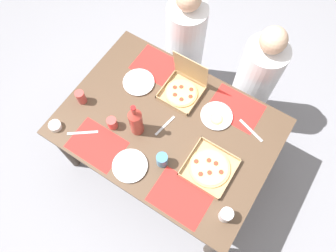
# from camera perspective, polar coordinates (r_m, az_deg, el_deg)

# --- Properties ---
(ground_plane) EXTENTS (6.00, 6.00, 0.00)m
(ground_plane) POSITION_cam_1_polar(r_m,az_deg,el_deg) (2.88, 0.00, -5.95)
(ground_plane) COLOR gray
(dining_table) EXTENTS (1.46, 1.05, 0.72)m
(dining_table) POSITION_cam_1_polar(r_m,az_deg,el_deg) (2.30, 0.00, -1.01)
(dining_table) COLOR #3F3328
(dining_table) RESTS_ON ground_plane
(placemat_near_left) EXTENTS (0.36, 0.26, 0.00)m
(placemat_near_left) POSITION_cam_1_polar(r_m,az_deg,el_deg) (2.21, -12.53, -3.25)
(placemat_near_left) COLOR red
(placemat_near_left) RESTS_ON dining_table
(placemat_near_right) EXTENTS (0.36, 0.26, 0.00)m
(placemat_near_right) POSITION_cam_1_polar(r_m,az_deg,el_deg) (2.06, 2.17, -12.57)
(placemat_near_right) COLOR red
(placemat_near_right) RESTS_ON dining_table
(placemat_far_left) EXTENTS (0.36, 0.26, 0.00)m
(placemat_far_left) POSITION_cam_1_polar(r_m,az_deg,el_deg) (2.45, -1.80, 10.52)
(placemat_far_left) COLOR red
(placemat_far_left) RESTS_ON dining_table
(placemat_far_right) EXTENTS (0.36, 0.26, 0.00)m
(placemat_far_right) POSITION_cam_1_polar(r_m,az_deg,el_deg) (2.32, 11.92, 3.11)
(placemat_far_right) COLOR red
(placemat_far_right) RESTS_ON dining_table
(pizza_box_corner_left) EXTENTS (0.30, 0.30, 0.04)m
(pizza_box_corner_left) POSITION_cam_1_polar(r_m,az_deg,el_deg) (2.11, 7.37, -7.34)
(pizza_box_corner_left) COLOR tan
(pizza_box_corner_left) RESTS_ON dining_table
(pizza_box_corner_right) EXTENTS (0.27, 0.27, 0.30)m
(pizza_box_corner_right) POSITION_cam_1_polar(r_m,az_deg,el_deg) (2.30, 2.71, 6.80)
(pizza_box_corner_right) COLOR tan
(pizza_box_corner_right) RESTS_ON dining_table
(plate_near_left) EXTENTS (0.23, 0.23, 0.02)m
(plate_near_left) POSITION_cam_1_polar(r_m,az_deg,el_deg) (2.11, -6.77, -7.04)
(plate_near_left) COLOR white
(plate_near_left) RESTS_ON dining_table
(plate_far_right) EXTENTS (0.22, 0.22, 0.03)m
(plate_far_right) POSITION_cam_1_polar(r_m,az_deg,el_deg) (2.26, 8.60, 1.72)
(plate_far_right) COLOR white
(plate_far_right) RESTS_ON dining_table
(plate_middle) EXTENTS (0.23, 0.23, 0.02)m
(plate_middle) POSITION_cam_1_polar(r_m,az_deg,el_deg) (2.38, -5.23, 7.72)
(plate_middle) COLOR white
(plate_middle) RESTS_ON dining_table
(soda_bottle) EXTENTS (0.09, 0.09, 0.32)m
(soda_bottle) POSITION_cam_1_polar(r_m,az_deg,el_deg) (2.09, -5.71, 0.86)
(soda_bottle) COLOR #B2382D
(soda_bottle) RESTS_ON dining_table
(cup_dark) EXTENTS (0.06, 0.06, 0.11)m
(cup_dark) POSITION_cam_1_polar(r_m,az_deg,el_deg) (2.33, -15.21, 4.98)
(cup_dark) COLOR #BF4742
(cup_dark) RESTS_ON dining_table
(cup_red) EXTENTS (0.08, 0.08, 0.10)m
(cup_red) POSITION_cam_1_polar(r_m,az_deg,el_deg) (2.02, 10.23, -15.26)
(cup_red) COLOR silver
(cup_red) RESTS_ON dining_table
(cup_spare) EXTENTS (0.07, 0.07, 0.09)m
(cup_spare) POSITION_cam_1_polar(r_m,az_deg,el_deg) (2.20, -9.89, 0.52)
(cup_spare) COLOR #BF4742
(cup_spare) RESTS_ON dining_table
(cup_clear_right) EXTENTS (0.07, 0.07, 0.11)m
(cup_clear_right) POSITION_cam_1_polar(r_m,az_deg,el_deg) (2.06, -1.07, -6.02)
(cup_clear_right) COLOR teal
(cup_clear_right) RESTS_ON dining_table
(condiment_bowl) EXTENTS (0.08, 0.08, 0.04)m
(condiment_bowl) POSITION_cam_1_polar(r_m,az_deg,el_deg) (2.32, -19.39, 0.03)
(condiment_bowl) COLOR white
(condiment_bowl) RESTS_ON dining_table
(knife_by_far_left) EXTENTS (0.18, 0.14, 0.00)m
(knife_by_far_left) POSITION_cam_1_polar(r_m,az_deg,el_deg) (2.26, -14.91, -1.17)
(knife_by_far_left) COLOR #B7B7BC
(knife_by_far_left) RESTS_ON dining_table
(knife_by_near_left) EXTENTS (0.21, 0.08, 0.00)m
(knife_by_near_left) POSITION_cam_1_polar(r_m,az_deg,el_deg) (2.27, 14.50, -0.77)
(knife_by_near_left) COLOR #B7B7BC
(knife_by_near_left) RESTS_ON dining_table
(fork_by_near_right) EXTENTS (0.05, 0.19, 0.00)m
(fork_by_near_right) POSITION_cam_1_polar(r_m,az_deg,el_deg) (2.21, -0.54, 0.07)
(fork_by_near_right) COLOR #B7B7BC
(fork_by_near_right) RESTS_ON dining_table
(diner_left_seat) EXTENTS (0.32, 0.32, 1.15)m
(diner_left_seat) POSITION_cam_1_polar(r_m,az_deg,el_deg) (2.83, 3.02, 13.81)
(diner_left_seat) COLOR white
(diner_left_seat) RESTS_ON ground_plane
(diner_right_seat) EXTENTS (0.32, 0.32, 1.13)m
(diner_right_seat) POSITION_cam_1_polar(r_m,az_deg,el_deg) (2.72, 15.01, 7.39)
(diner_right_seat) COLOR white
(diner_right_seat) RESTS_ON ground_plane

